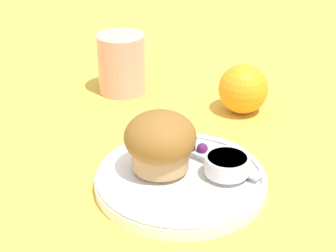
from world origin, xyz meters
TOP-DOWN VIEW (x-y plane):
  - ground_plane at (0.00, 0.00)m, footprint 3.00×3.00m
  - plate at (0.00, -0.01)m, footprint 0.21×0.21m
  - muffin at (-0.03, 0.00)m, footprint 0.09×0.09m
  - cream_ramekin at (0.05, 0.01)m, footprint 0.05×0.05m
  - berry_pair at (0.01, 0.04)m, footprint 0.03×0.01m
  - butter_knife at (0.01, 0.04)m, footprint 0.17×0.09m
  - orange_fruit at (0.04, 0.21)m, footprint 0.07×0.07m
  - juice_glass at (-0.16, 0.24)m, footprint 0.08×0.08m

SIDE VIEW (x-z plane):
  - ground_plane at x=0.00m, z-range 0.00..0.00m
  - plate at x=0.00m, z-range 0.00..0.02m
  - butter_knife at x=0.01m, z-range 0.02..0.02m
  - berry_pair at x=0.01m, z-range 0.02..0.03m
  - cream_ramekin at x=0.05m, z-range 0.02..0.04m
  - orange_fruit at x=0.04m, z-range 0.00..0.07m
  - juice_glass at x=-0.16m, z-range 0.00..0.10m
  - muffin at x=-0.03m, z-range 0.02..0.09m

